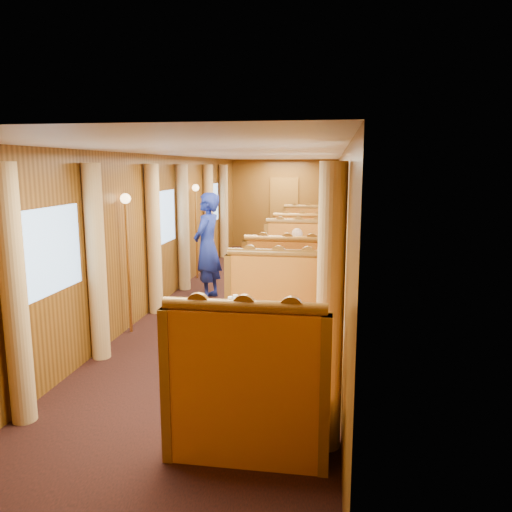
% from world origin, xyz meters
% --- Properties ---
extents(floor, '(3.00, 12.00, 0.01)m').
position_xyz_m(floor, '(0.00, 0.00, 0.00)').
color(floor, black).
rests_on(floor, ground).
extents(ceiling, '(3.00, 12.00, 0.01)m').
position_xyz_m(ceiling, '(0.00, 0.00, 2.50)').
color(ceiling, silver).
rests_on(ceiling, wall_left).
extents(wall_far, '(3.00, 0.01, 2.50)m').
position_xyz_m(wall_far, '(0.00, 6.00, 1.25)').
color(wall_far, brown).
rests_on(wall_far, floor).
extents(wall_near, '(3.00, 0.01, 2.50)m').
position_xyz_m(wall_near, '(0.00, -6.00, 1.25)').
color(wall_near, brown).
rests_on(wall_near, floor).
extents(wall_left, '(0.01, 12.00, 2.50)m').
position_xyz_m(wall_left, '(-1.50, 0.00, 1.25)').
color(wall_left, brown).
rests_on(wall_left, floor).
extents(wall_right, '(0.01, 12.00, 2.50)m').
position_xyz_m(wall_right, '(1.50, 0.00, 1.25)').
color(wall_right, brown).
rests_on(wall_right, floor).
extents(doorway_far, '(0.80, 0.04, 2.00)m').
position_xyz_m(doorway_far, '(0.00, 5.97, 1.00)').
color(doorway_far, brown).
rests_on(doorway_far, floor).
extents(table_near, '(1.05, 0.72, 0.75)m').
position_xyz_m(table_near, '(0.75, -3.50, 0.38)').
color(table_near, white).
rests_on(table_near, floor).
extents(banquette_near_fwd, '(1.30, 0.55, 1.34)m').
position_xyz_m(banquette_near_fwd, '(0.75, -4.51, 0.42)').
color(banquette_near_fwd, '#A63F12').
rests_on(banquette_near_fwd, floor).
extents(banquette_near_aft, '(1.30, 0.55, 1.34)m').
position_xyz_m(banquette_near_aft, '(0.75, -2.49, 0.42)').
color(banquette_near_aft, '#A63F12').
rests_on(banquette_near_aft, floor).
extents(table_mid, '(1.05, 0.72, 0.75)m').
position_xyz_m(table_mid, '(0.75, 0.00, 0.38)').
color(table_mid, white).
rests_on(table_mid, floor).
extents(banquette_mid_fwd, '(1.30, 0.55, 1.34)m').
position_xyz_m(banquette_mid_fwd, '(0.75, -1.01, 0.42)').
color(banquette_mid_fwd, '#A63F12').
rests_on(banquette_mid_fwd, floor).
extents(banquette_mid_aft, '(1.30, 0.55, 1.34)m').
position_xyz_m(banquette_mid_aft, '(0.75, 1.01, 0.42)').
color(banquette_mid_aft, '#A63F12').
rests_on(banquette_mid_aft, floor).
extents(table_far, '(1.05, 0.72, 0.75)m').
position_xyz_m(table_far, '(0.75, 3.50, 0.38)').
color(table_far, white).
rests_on(table_far, floor).
extents(banquette_far_fwd, '(1.30, 0.55, 1.34)m').
position_xyz_m(banquette_far_fwd, '(0.75, 2.49, 0.42)').
color(banquette_far_fwd, '#A63F12').
rests_on(banquette_far_fwd, floor).
extents(banquette_far_aft, '(1.30, 0.55, 1.34)m').
position_xyz_m(banquette_far_aft, '(0.75, 4.51, 0.42)').
color(banquette_far_aft, '#A63F12').
rests_on(banquette_far_aft, floor).
extents(tea_tray, '(0.39, 0.33, 0.01)m').
position_xyz_m(tea_tray, '(0.63, -3.58, 0.76)').
color(tea_tray, silver).
rests_on(tea_tray, table_near).
extents(teapot_left, '(0.17, 0.13, 0.14)m').
position_xyz_m(teapot_left, '(0.61, -3.61, 0.82)').
color(teapot_left, silver).
rests_on(teapot_left, tea_tray).
extents(teapot_right, '(0.17, 0.14, 0.12)m').
position_xyz_m(teapot_right, '(0.70, -3.60, 0.81)').
color(teapot_right, silver).
rests_on(teapot_right, tea_tray).
extents(teapot_back, '(0.16, 0.12, 0.12)m').
position_xyz_m(teapot_back, '(0.63, -3.45, 0.81)').
color(teapot_back, silver).
rests_on(teapot_back, tea_tray).
extents(fruit_plate, '(0.21, 0.21, 0.05)m').
position_xyz_m(fruit_plate, '(1.04, -3.64, 0.77)').
color(fruit_plate, white).
rests_on(fruit_plate, table_near).
extents(cup_inboard, '(0.08, 0.08, 0.26)m').
position_xyz_m(cup_inboard, '(0.38, -3.39, 0.86)').
color(cup_inboard, white).
rests_on(cup_inboard, table_near).
extents(cup_outboard, '(0.08, 0.08, 0.26)m').
position_xyz_m(cup_outboard, '(0.42, -3.31, 0.86)').
color(cup_outboard, white).
rests_on(cup_outboard, table_near).
extents(rose_vase_mid, '(0.06, 0.06, 0.36)m').
position_xyz_m(rose_vase_mid, '(0.75, -0.04, 0.93)').
color(rose_vase_mid, silver).
rests_on(rose_vase_mid, table_mid).
extents(rose_vase_far, '(0.06, 0.06, 0.36)m').
position_xyz_m(rose_vase_far, '(0.71, 3.50, 0.93)').
color(rose_vase_far, silver).
rests_on(rose_vase_far, table_far).
extents(window_left_near, '(0.01, 1.20, 0.90)m').
position_xyz_m(window_left_near, '(-1.49, -3.50, 1.45)').
color(window_left_near, '#83ADE1').
rests_on(window_left_near, wall_left).
extents(curtain_left_near_a, '(0.22, 0.22, 2.35)m').
position_xyz_m(curtain_left_near_a, '(-1.38, -4.28, 1.18)').
color(curtain_left_near_a, tan).
rests_on(curtain_left_near_a, floor).
extents(curtain_left_near_b, '(0.22, 0.22, 2.35)m').
position_xyz_m(curtain_left_near_b, '(-1.38, -2.72, 1.18)').
color(curtain_left_near_b, tan).
rests_on(curtain_left_near_b, floor).
extents(window_right_near, '(0.01, 1.20, 0.90)m').
position_xyz_m(window_right_near, '(1.49, -3.50, 1.45)').
color(window_right_near, '#83ADE1').
rests_on(window_right_near, wall_right).
extents(curtain_right_near_a, '(0.22, 0.22, 2.35)m').
position_xyz_m(curtain_right_near_a, '(1.38, -4.28, 1.18)').
color(curtain_right_near_a, tan).
rests_on(curtain_right_near_a, floor).
extents(curtain_right_near_b, '(0.22, 0.22, 2.35)m').
position_xyz_m(curtain_right_near_b, '(1.38, -2.72, 1.18)').
color(curtain_right_near_b, tan).
rests_on(curtain_right_near_b, floor).
extents(window_left_mid, '(0.01, 1.20, 0.90)m').
position_xyz_m(window_left_mid, '(-1.49, 0.00, 1.45)').
color(window_left_mid, '#83ADE1').
rests_on(window_left_mid, wall_left).
extents(curtain_left_mid_a, '(0.22, 0.22, 2.35)m').
position_xyz_m(curtain_left_mid_a, '(-1.38, -0.78, 1.18)').
color(curtain_left_mid_a, tan).
rests_on(curtain_left_mid_a, floor).
extents(curtain_left_mid_b, '(0.22, 0.22, 2.35)m').
position_xyz_m(curtain_left_mid_b, '(-1.38, 0.78, 1.18)').
color(curtain_left_mid_b, tan).
rests_on(curtain_left_mid_b, floor).
extents(window_right_mid, '(0.01, 1.20, 0.90)m').
position_xyz_m(window_right_mid, '(1.49, 0.00, 1.45)').
color(window_right_mid, '#83ADE1').
rests_on(window_right_mid, wall_right).
extents(curtain_right_mid_a, '(0.22, 0.22, 2.35)m').
position_xyz_m(curtain_right_mid_a, '(1.38, -0.78, 1.18)').
color(curtain_right_mid_a, tan).
rests_on(curtain_right_mid_a, floor).
extents(curtain_right_mid_b, '(0.22, 0.22, 2.35)m').
position_xyz_m(curtain_right_mid_b, '(1.38, 0.78, 1.18)').
color(curtain_right_mid_b, tan).
rests_on(curtain_right_mid_b, floor).
extents(window_left_far, '(0.01, 1.20, 0.90)m').
position_xyz_m(window_left_far, '(-1.49, 3.50, 1.45)').
color(window_left_far, '#83ADE1').
rests_on(window_left_far, wall_left).
extents(curtain_left_far_a, '(0.22, 0.22, 2.35)m').
position_xyz_m(curtain_left_far_a, '(-1.38, 2.72, 1.18)').
color(curtain_left_far_a, tan).
rests_on(curtain_left_far_a, floor).
extents(curtain_left_far_b, '(0.22, 0.22, 2.35)m').
position_xyz_m(curtain_left_far_b, '(-1.38, 4.28, 1.18)').
color(curtain_left_far_b, tan).
rests_on(curtain_left_far_b, floor).
extents(window_right_far, '(0.01, 1.20, 0.90)m').
position_xyz_m(window_right_far, '(1.49, 3.50, 1.45)').
color(window_right_far, '#83ADE1').
rests_on(window_right_far, wall_right).
extents(curtain_right_far_a, '(0.22, 0.22, 2.35)m').
position_xyz_m(curtain_right_far_a, '(1.38, 2.72, 1.18)').
color(curtain_right_far_a, tan).
rests_on(curtain_right_far_a, floor).
extents(curtain_right_far_b, '(0.22, 0.22, 2.35)m').
position_xyz_m(curtain_right_far_b, '(1.38, 4.28, 1.18)').
color(curtain_right_far_b, tan).
rests_on(curtain_right_far_b, floor).
extents(sconce_left_fore, '(0.14, 0.14, 1.95)m').
position_xyz_m(sconce_left_fore, '(-1.40, -1.75, 1.38)').
color(sconce_left_fore, '#BF8C3F').
rests_on(sconce_left_fore, floor).
extents(sconce_right_fore, '(0.14, 0.14, 1.95)m').
position_xyz_m(sconce_right_fore, '(1.40, -1.75, 1.38)').
color(sconce_right_fore, '#BF8C3F').
rests_on(sconce_right_fore, floor).
extents(sconce_left_aft, '(0.14, 0.14, 1.95)m').
position_xyz_m(sconce_left_aft, '(-1.40, 1.75, 1.38)').
color(sconce_left_aft, '#BF8C3F').
rests_on(sconce_left_aft, floor).
extents(sconce_right_aft, '(0.14, 0.14, 1.95)m').
position_xyz_m(sconce_right_aft, '(1.40, 1.75, 1.38)').
color(sconce_right_aft, '#BF8C3F').
rests_on(sconce_right_aft, floor).
extents(steward, '(0.56, 0.75, 1.87)m').
position_xyz_m(steward, '(-0.77, 0.18, 0.93)').
color(steward, navy).
rests_on(steward, floor).
extents(passenger, '(0.40, 0.44, 0.76)m').
position_xyz_m(passenger, '(0.75, 0.75, 0.74)').
color(passenger, beige).
rests_on(passenger, banquette_mid_aft).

